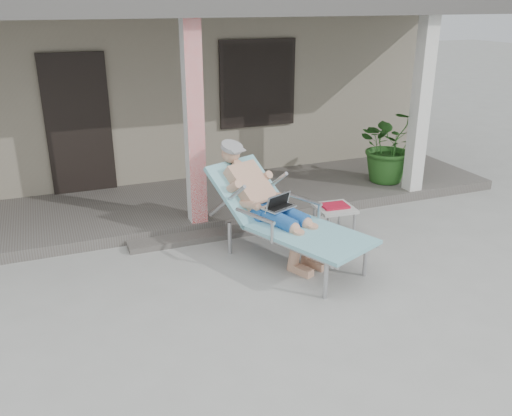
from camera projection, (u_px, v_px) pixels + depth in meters
name	position (u px, v px, depth m)	size (l,w,h in m)	color
ground	(256.00, 308.00, 5.56)	(60.00, 60.00, 0.00)	#9E9E99
house	(134.00, 70.00, 10.59)	(10.40, 5.40, 3.30)	gray
porch_deck	(183.00, 204.00, 8.14)	(10.00, 2.00, 0.15)	#605B56
porch_overhang	(174.00, 13.00, 7.11)	(10.00, 2.30, 2.85)	silver
porch_step	(205.00, 236.00, 7.15)	(2.00, 0.30, 0.07)	#605B56
lounger	(276.00, 189.00, 6.38)	(1.56, 2.24, 1.41)	#B7B7BC
side_table	(334.00, 210.00, 7.14)	(0.52, 0.52, 0.43)	#B6B6B1
potted_palm	(391.00, 145.00, 8.75)	(1.09, 0.94, 1.21)	#26591E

